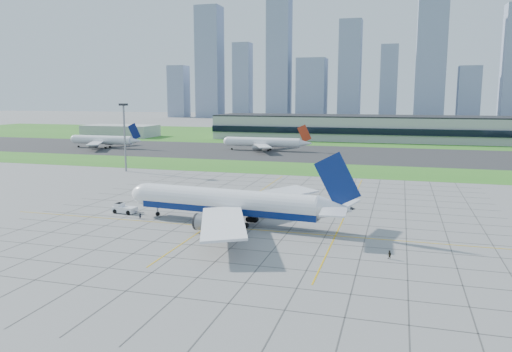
{
  "coord_description": "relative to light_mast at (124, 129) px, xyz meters",
  "views": [
    {
      "loc": [
        29.88,
        -101.72,
        28.46
      ],
      "look_at": [
        -7.11,
        26.07,
        7.0
      ],
      "focal_mm": 35.0,
      "sensor_mm": 36.0,
      "label": 1
    }
  ],
  "objects": [
    {
      "name": "service_block",
      "position": [
        -90.0,
        145.0,
        -12.18
      ],
      "size": [
        50.0,
        25.0,
        8.0
      ],
      "primitive_type": "cube",
      "color": "#B7B7B2",
      "rests_on": "ground"
    },
    {
      "name": "apron_markings",
      "position": [
        70.43,
        -53.91,
        -16.17
      ],
      "size": [
        120.0,
        130.0,
        0.03
      ],
      "color": "#474744",
      "rests_on": "ground"
    },
    {
      "name": "terminal",
      "position": [
        110.0,
        164.87,
        -8.29
      ],
      "size": [
        260.0,
        43.0,
        15.8
      ],
      "color": "#B7B7B2",
      "rests_on": "ground"
    },
    {
      "name": "city_skyline",
      "position": [
        61.29,
        455.0,
        42.91
      ],
      "size": [
        523.0,
        32.4,
        160.0
      ],
      "color": "#808EA8",
      "rests_on": "ground"
    },
    {
      "name": "light_mast",
      "position": [
        0.0,
        0.0,
        0.0
      ],
      "size": [
        2.5,
        2.5,
        25.6
      ],
      "color": "gray",
      "rests_on": "ground"
    },
    {
      "name": "distant_jet_0",
      "position": [
        -56.44,
        72.36,
        -11.69
      ],
      "size": [
        41.04,
        42.66,
        14.08
      ],
      "color": "white",
      "rests_on": "ground"
    },
    {
      "name": "asphalt_taxiway",
      "position": [
        70.0,
        80.0,
        -16.15
      ],
      "size": [
        700.0,
        75.0,
        0.04
      ],
      "primitive_type": "cube",
      "color": "#383838",
      "rests_on": "ground"
    },
    {
      "name": "ground",
      "position": [
        70.0,
        -65.0,
        -16.18
      ],
      "size": [
        1400.0,
        1400.0,
        0.0
      ],
      "primitive_type": "plane",
      "color": "gray",
      "rests_on": "ground"
    },
    {
      "name": "grass_far",
      "position": [
        70.0,
        190.0,
        -16.16
      ],
      "size": [
        700.0,
        145.0,
        0.04
      ],
      "primitive_type": "cube",
      "color": "#327621",
      "rests_on": "ground"
    },
    {
      "name": "crew_far",
      "position": [
        99.01,
        -79.22,
        -15.38
      ],
      "size": [
        0.98,
        0.98,
        1.6
      ],
      "primitive_type": "imported",
      "rotation": [
        0.0,
        0.0,
        -0.76
      ],
      "color": "black",
      "rests_on": "ground"
    },
    {
      "name": "grass_median",
      "position": [
        70.0,
        25.0,
        -16.16
      ],
      "size": [
        700.0,
        35.0,
        0.04
      ],
      "primitive_type": "cube",
      "color": "#327621",
      "rests_on": "ground"
    },
    {
      "name": "pushback_tug",
      "position": [
        35.43,
        -60.99,
        -15.13
      ],
      "size": [
        8.63,
        3.45,
        2.38
      ],
      "rotation": [
        0.0,
        0.0,
        -0.09
      ],
      "color": "white",
      "rests_on": "ground"
    },
    {
      "name": "crew_near",
      "position": [
        42.42,
        -65.45,
        -15.4
      ],
      "size": [
        0.63,
        0.68,
        1.56
      ],
      "primitive_type": "imported",
      "rotation": [
        0.0,
        0.0,
        0.96
      ],
      "color": "black",
      "rests_on": "ground"
    },
    {
      "name": "distant_jet_1",
      "position": [
        31.81,
        83.99,
        -11.69
      ],
      "size": [
        44.97,
        42.66,
        14.08
      ],
      "color": "white",
      "rests_on": "ground"
    },
    {
      "name": "airliner",
      "position": [
        63.83,
        -63.25,
        -11.46
      ],
      "size": [
        54.84,
        55.35,
        17.26
      ],
      "rotation": [
        0.0,
        0.0,
        -0.09
      ],
      "color": "white",
      "rests_on": "ground"
    }
  ]
}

